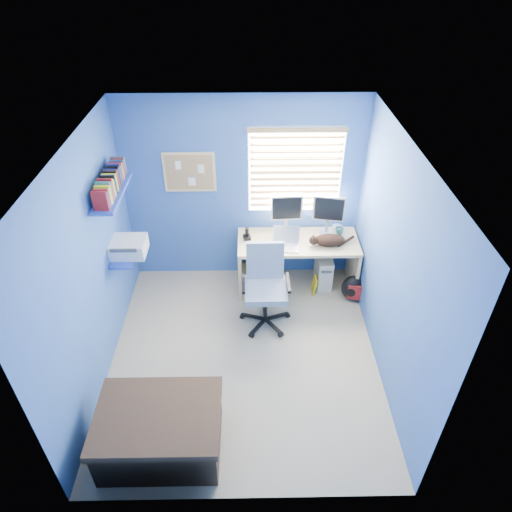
{
  "coord_description": "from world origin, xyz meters",
  "views": [
    {
      "loc": [
        0.08,
        -3.54,
        4.03
      ],
      "look_at": [
        0.15,
        0.65,
        0.95
      ],
      "focal_mm": 32.0,
      "sensor_mm": 36.0,
      "label": 1
    }
  ],
  "objects_px": {
    "tower_pc": "(323,269)",
    "office_chair": "(265,296)",
    "laptop": "(286,240)",
    "desk": "(297,264)",
    "cat": "(330,240)"
  },
  "relations": [
    {
      "from": "cat",
      "to": "tower_pc",
      "type": "relative_size",
      "value": 0.87
    },
    {
      "from": "tower_pc",
      "to": "office_chair",
      "type": "distance_m",
      "value": 1.09
    },
    {
      "from": "laptop",
      "to": "cat",
      "type": "bearing_deg",
      "value": 10.58
    },
    {
      "from": "laptop",
      "to": "tower_pc",
      "type": "relative_size",
      "value": 0.73
    },
    {
      "from": "cat",
      "to": "tower_pc",
      "type": "height_order",
      "value": "cat"
    },
    {
      "from": "laptop",
      "to": "office_chair",
      "type": "xyz_separation_m",
      "value": [
        -0.27,
        -0.52,
        -0.47
      ]
    },
    {
      "from": "laptop",
      "to": "office_chair",
      "type": "relative_size",
      "value": 0.32
    },
    {
      "from": "tower_pc",
      "to": "office_chair",
      "type": "xyz_separation_m",
      "value": [
        -0.81,
        -0.71,
        0.16
      ]
    },
    {
      "from": "laptop",
      "to": "tower_pc",
      "type": "height_order",
      "value": "laptop"
    },
    {
      "from": "office_chair",
      "to": "tower_pc",
      "type": "bearing_deg",
      "value": 41.33
    },
    {
      "from": "cat",
      "to": "office_chair",
      "type": "relative_size",
      "value": 0.38
    },
    {
      "from": "laptop",
      "to": "tower_pc",
      "type": "distance_m",
      "value": 0.85
    },
    {
      "from": "desk",
      "to": "laptop",
      "type": "height_order",
      "value": "laptop"
    },
    {
      "from": "desk",
      "to": "cat",
      "type": "height_order",
      "value": "cat"
    },
    {
      "from": "cat",
      "to": "tower_pc",
      "type": "xyz_separation_m",
      "value": [
        -0.01,
        0.15,
        -0.58
      ]
    }
  ]
}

